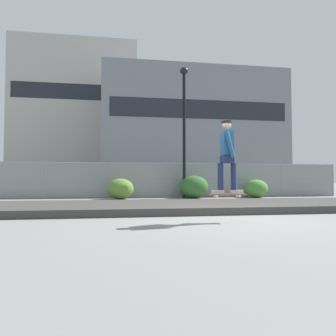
# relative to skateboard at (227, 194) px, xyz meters

# --- Properties ---
(ground_plane) EXTENTS (120.00, 120.00, 0.00)m
(ground_plane) POSITION_rel_skateboard_xyz_m (0.21, 0.43, -0.62)
(ground_plane) COLOR slate
(gravel_berm) EXTENTS (16.22, 3.59, 0.21)m
(gravel_berm) POSITION_rel_skateboard_xyz_m (0.21, 2.94, -0.52)
(gravel_berm) COLOR #3D3A38
(gravel_berm) RESTS_ON ground_plane
(skateboard) EXTENTS (0.81, 0.25, 0.07)m
(skateboard) POSITION_rel_skateboard_xyz_m (0.00, 0.00, 0.00)
(skateboard) COLOR #9E5B33
(skater) EXTENTS (0.72, 0.59, 1.68)m
(skater) POSITION_rel_skateboard_xyz_m (-0.00, -0.00, 0.96)
(skater) COLOR #B2ADA8
(skater) RESTS_ON skateboard
(chain_fence) EXTENTS (19.15, 0.06, 1.85)m
(chain_fence) POSITION_rel_skateboard_xyz_m (0.21, 9.20, 0.31)
(chain_fence) COLOR gray
(chain_fence) RESTS_ON ground_plane
(street_lamp) EXTENTS (0.44, 0.44, 6.76)m
(street_lamp) POSITION_rel_skateboard_xyz_m (0.74, 8.40, 3.59)
(street_lamp) COLOR black
(street_lamp) RESTS_ON ground_plane
(parked_car_near) EXTENTS (4.55, 2.26, 1.66)m
(parked_car_near) POSITION_rel_skateboard_xyz_m (-5.40, 12.78, 0.21)
(parked_car_near) COLOR maroon
(parked_car_near) RESTS_ON ground_plane
(parked_car_mid) EXTENTS (4.45, 2.05, 1.66)m
(parked_car_mid) POSITION_rel_skateboard_xyz_m (-0.16, 12.98, 0.21)
(parked_car_mid) COLOR black
(parked_car_mid) RESTS_ON ground_plane
(library_building) EXTENTS (19.97, 11.05, 23.78)m
(library_building) POSITION_rel_skateboard_xyz_m (-10.26, 46.75, 11.27)
(library_building) COLOR #B2AFA8
(library_building) RESTS_ON ground_plane
(office_block) EXTENTS (25.81, 12.43, 16.46)m
(office_block) POSITION_rel_skateboard_xyz_m (7.73, 37.43, 7.61)
(office_block) COLOR slate
(office_block) RESTS_ON ground_plane
(shrub_left) EXTENTS (1.30, 1.06, 1.00)m
(shrub_left) POSITION_rel_skateboard_xyz_m (-2.48, 8.21, -0.12)
(shrub_left) COLOR #567A33
(shrub_left) RESTS_ON ground_plane
(shrub_center) EXTENTS (1.50, 1.23, 1.16)m
(shrub_center) POSITION_rel_skateboard_xyz_m (1.24, 8.42, -0.04)
(shrub_center) COLOR #2D5B28
(shrub_center) RESTS_ON ground_plane
(shrub_right) EXTENTS (1.23, 1.01, 0.95)m
(shrub_right) POSITION_rel_skateboard_xyz_m (4.61, 8.36, -0.15)
(shrub_right) COLOR #477F38
(shrub_right) RESTS_ON ground_plane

